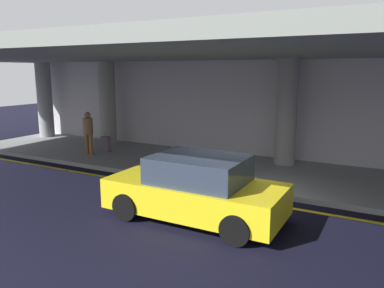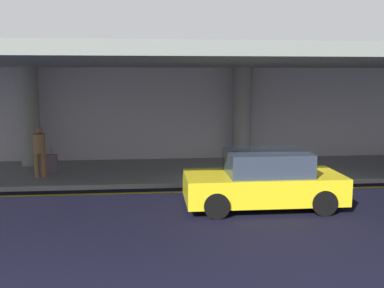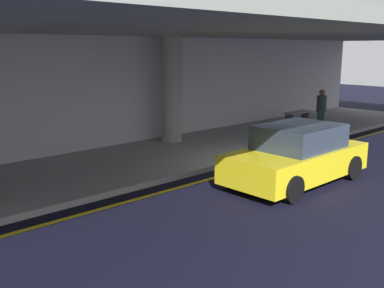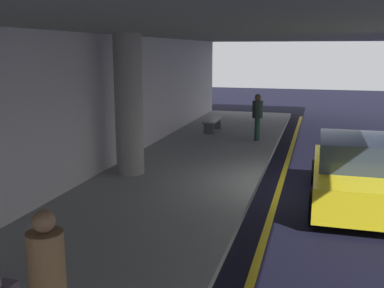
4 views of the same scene
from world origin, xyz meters
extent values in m
plane|color=black|center=(0.00, 0.00, 0.00)|extent=(60.00, 60.00, 0.00)
cube|color=gray|center=(0.00, 3.10, 0.07)|extent=(26.00, 4.20, 0.15)
cube|color=yellow|center=(0.00, 0.48, 0.00)|extent=(26.00, 0.14, 0.01)
cylinder|color=gray|center=(-8.00, 4.41, 1.97)|extent=(0.73, 0.73, 3.65)
cylinder|color=gray|center=(0.00, 4.41, 1.97)|extent=(0.73, 0.73, 3.65)
cube|color=gray|center=(0.00, 2.60, 3.95)|extent=(28.00, 13.20, 0.30)
cube|color=#B8B5BC|center=(0.00, 5.35, 1.90)|extent=(26.00, 0.30, 3.80)
cube|color=yellow|center=(-0.60, -1.23, 0.55)|extent=(4.10, 1.80, 0.70)
cube|color=#2D3847|center=(-0.50, -1.23, 1.20)|extent=(2.10, 1.60, 0.60)
cylinder|color=black|center=(0.75, -0.38, 0.32)|extent=(0.64, 0.22, 0.64)
cylinder|color=black|center=(0.75, -2.08, 0.32)|extent=(0.64, 0.22, 0.64)
cylinder|color=black|center=(-1.95, -0.38, 0.32)|extent=(0.64, 0.22, 0.64)
cylinder|color=black|center=(-1.95, -2.08, 0.32)|extent=(0.64, 0.22, 0.64)
cylinder|color=brown|center=(-7.27, 2.25, 0.56)|extent=(0.16, 0.16, 0.82)
cylinder|color=brown|center=(-7.05, 2.25, 0.56)|extent=(0.16, 0.16, 0.82)
cylinder|color=olive|center=(-7.16, 2.25, 1.28)|extent=(0.38, 0.38, 0.62)
sphere|color=#8C6647|center=(-7.16, 2.25, 1.71)|extent=(0.24, 0.24, 0.24)
cube|color=#625161|center=(-6.95, 3.01, 0.46)|extent=(0.36, 0.22, 0.62)
cylinder|color=slate|center=(-6.95, 3.01, 0.91)|extent=(0.02, 0.02, 0.28)
camera|label=1|loc=(3.30, -8.60, 3.40)|focal=35.29mm
camera|label=2|loc=(-3.50, -12.25, 3.40)|focal=40.93mm
camera|label=3|loc=(-10.01, -7.52, 3.40)|focal=41.54mm
camera|label=4|loc=(-10.92, -0.34, 3.40)|focal=42.64mm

